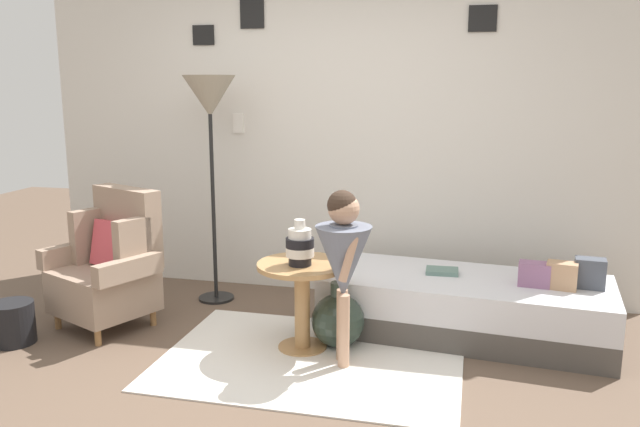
% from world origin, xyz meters
% --- Properties ---
extents(ground_plane, '(12.00, 12.00, 0.00)m').
position_xyz_m(ground_plane, '(0.00, 0.00, 0.00)').
color(ground_plane, brown).
extents(gallery_wall, '(4.80, 0.12, 2.60)m').
position_xyz_m(gallery_wall, '(-0.00, 1.95, 1.30)').
color(gallery_wall, silver).
rests_on(gallery_wall, ground).
extents(rug, '(1.85, 1.34, 0.01)m').
position_xyz_m(rug, '(0.19, 0.54, 0.01)').
color(rug, silver).
rests_on(rug, ground).
extents(armchair, '(0.89, 0.80, 0.97)m').
position_xyz_m(armchair, '(-1.33, 0.80, 0.44)').
color(armchair, '#9E7042').
rests_on(armchair, ground).
extents(daybed, '(1.97, 0.99, 0.40)m').
position_xyz_m(daybed, '(1.11, 1.20, 0.20)').
color(daybed, '#4C4742').
rests_on(daybed, ground).
extents(pillow_head, '(0.20, 0.14, 0.19)m').
position_xyz_m(pillow_head, '(1.88, 1.17, 0.50)').
color(pillow_head, '#474C56').
rests_on(pillow_head, daybed).
extents(pillow_mid, '(0.21, 0.15, 0.17)m').
position_xyz_m(pillow_mid, '(1.71, 1.11, 0.49)').
color(pillow_mid, tan).
rests_on(pillow_mid, daybed).
extents(pillow_back, '(0.21, 0.14, 0.16)m').
position_xyz_m(pillow_back, '(1.54, 1.13, 0.48)').
color(pillow_back, gray).
rests_on(pillow_back, daybed).
extents(side_table, '(0.57, 0.57, 0.58)m').
position_xyz_m(side_table, '(0.09, 0.69, 0.41)').
color(side_table, tan).
rests_on(side_table, ground).
extents(vase_striped, '(0.18, 0.18, 0.29)m').
position_xyz_m(vase_striped, '(0.09, 0.65, 0.70)').
color(vase_striped, black).
rests_on(vase_striped, side_table).
extents(floor_lamp, '(0.40, 0.40, 1.75)m').
position_xyz_m(floor_lamp, '(-0.83, 1.47, 1.53)').
color(floor_lamp, black).
rests_on(floor_lamp, ground).
extents(person_child, '(0.34, 0.34, 1.09)m').
position_xyz_m(person_child, '(0.40, 0.53, 0.69)').
color(person_child, tan).
rests_on(person_child, ground).
extents(book_on_daybed, '(0.23, 0.17, 0.03)m').
position_xyz_m(book_on_daybed, '(0.94, 1.27, 0.42)').
color(book_on_daybed, slate).
rests_on(book_on_daybed, daybed).
extents(demijohn_near, '(0.35, 0.35, 0.44)m').
position_xyz_m(demijohn_near, '(0.31, 0.79, 0.18)').
color(demijohn_near, '#2D3D33').
rests_on(demijohn_near, ground).
extents(magazine_basket, '(0.28, 0.28, 0.28)m').
position_xyz_m(magazine_basket, '(-1.79, 0.33, 0.14)').
color(magazine_basket, black).
rests_on(magazine_basket, ground).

